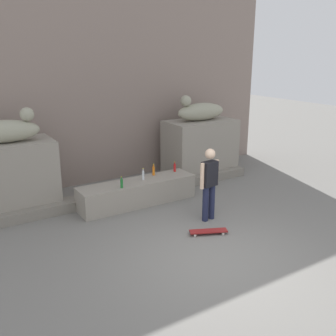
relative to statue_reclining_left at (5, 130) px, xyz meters
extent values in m
plane|color=slate|center=(2.75, -4.30, -1.98)|extent=(40.00, 40.00, 0.00)
cube|color=gray|center=(2.75, 1.30, 0.83)|extent=(11.41, 0.60, 5.61)
cube|color=gray|center=(-0.04, 0.00, -1.13)|extent=(2.13, 1.19, 1.69)
cube|color=gray|center=(5.53, 0.00, -1.13)|extent=(2.13, 1.19, 1.69)
ellipsoid|color=#A1A088|center=(-0.04, 0.00, -0.02)|extent=(1.66, 0.77, 0.52)
sphere|color=#A1A088|center=(0.51, -0.07, 0.33)|extent=(0.32, 0.32, 0.32)
ellipsoid|color=#A1A088|center=(5.53, 0.00, -0.02)|extent=(1.61, 0.58, 0.52)
sphere|color=#A1A088|center=(4.98, 0.01, 0.33)|extent=(0.32, 0.32, 0.32)
cube|color=gray|center=(2.75, -1.15, -1.68)|extent=(3.01, 0.74, 0.60)
cylinder|color=#1E233F|center=(3.76, -2.85, -1.57)|extent=(0.14, 0.14, 0.82)
cylinder|color=#1E233F|center=(3.57, -2.88, -1.57)|extent=(0.14, 0.14, 0.82)
cube|color=black|center=(3.66, -2.87, -0.88)|extent=(0.38, 0.24, 0.56)
sphere|color=beige|center=(3.66, -2.87, -0.42)|extent=(0.23, 0.23, 0.23)
cylinder|color=beige|center=(3.89, -2.84, -0.89)|extent=(0.09, 0.09, 0.58)
cylinder|color=beige|center=(3.44, -2.89, -0.89)|extent=(0.09, 0.09, 0.58)
cube|color=maroon|center=(3.22, -3.46, -1.91)|extent=(0.81, 0.51, 0.02)
cylinder|color=white|center=(2.91, -3.40, -1.95)|extent=(0.06, 0.05, 0.06)
cylinder|color=white|center=(2.97, -3.27, -1.95)|extent=(0.06, 0.05, 0.06)
cylinder|color=white|center=(3.46, -3.64, -1.95)|extent=(0.06, 0.05, 0.06)
cylinder|color=white|center=(3.52, -3.52, -1.95)|extent=(0.06, 0.05, 0.06)
cylinder|color=#1E722D|center=(2.21, -1.40, -1.27)|extent=(0.06, 0.06, 0.21)
cylinder|color=#1E722D|center=(2.21, -1.40, -1.14)|extent=(0.03, 0.03, 0.06)
cylinder|color=yellow|center=(2.21, -1.40, -1.10)|extent=(0.03, 0.03, 0.01)
cylinder|color=orange|center=(3.33, -0.96, -1.26)|extent=(0.07, 0.07, 0.23)
cylinder|color=orange|center=(3.33, -0.96, -1.12)|extent=(0.03, 0.03, 0.06)
cylinder|color=yellow|center=(3.33, -0.96, -1.08)|extent=(0.04, 0.04, 0.01)
cylinder|color=silver|center=(2.93, -1.14, -1.26)|extent=(0.06, 0.06, 0.23)
cylinder|color=silver|center=(2.93, -1.14, -1.12)|extent=(0.03, 0.03, 0.06)
cylinder|color=yellow|center=(2.93, -1.14, -1.08)|extent=(0.03, 0.03, 0.01)
cylinder|color=red|center=(3.97, -0.98, -1.28)|extent=(0.07, 0.07, 0.20)
cylinder|color=red|center=(3.97, -0.98, -1.15)|extent=(0.03, 0.03, 0.06)
cylinder|color=yellow|center=(3.97, -0.98, -1.11)|extent=(0.04, 0.04, 0.01)
cube|color=gray|center=(2.75, -0.61, -1.85)|extent=(7.70, 0.50, 0.24)
camera|label=1|loc=(-1.47, -9.35, 1.75)|focal=41.78mm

